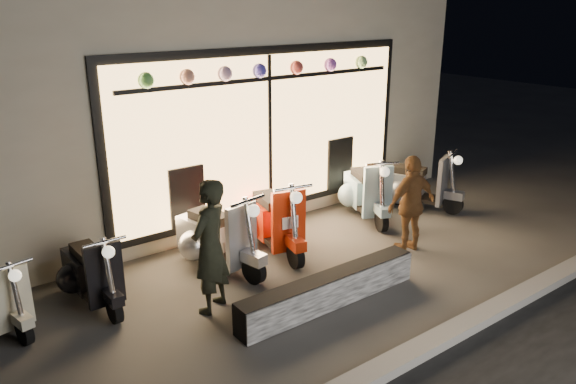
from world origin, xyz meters
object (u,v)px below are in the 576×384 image
object	(u,v)px
scooter_red	(272,218)
man	(210,247)
graffiti_barrier	(329,290)
woman	(411,204)
scooter_silver	(213,236)

from	to	relation	value
scooter_red	man	distance (m)	1.98
man	graffiti_barrier	bearing A→B (deg)	117.27
scooter_red	man	world-z (taller)	man
scooter_red	graffiti_barrier	bearing A→B (deg)	-92.47
man	woman	world-z (taller)	man
scooter_red	woman	size ratio (longest dim) A/B	1.08
graffiti_barrier	scooter_silver	xyz separation A→B (m)	(-0.56, 1.80, 0.24)
scooter_silver	man	world-z (taller)	man
scooter_silver	man	distance (m)	1.25
man	woman	size ratio (longest dim) A/B	1.12
woman	scooter_silver	bearing A→B (deg)	-21.64
scooter_red	woman	world-z (taller)	woman
scooter_red	man	size ratio (longest dim) A/B	0.97
graffiti_barrier	man	xyz separation A→B (m)	(-1.17, 0.78, 0.62)
scooter_silver	scooter_red	world-z (taller)	scooter_red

